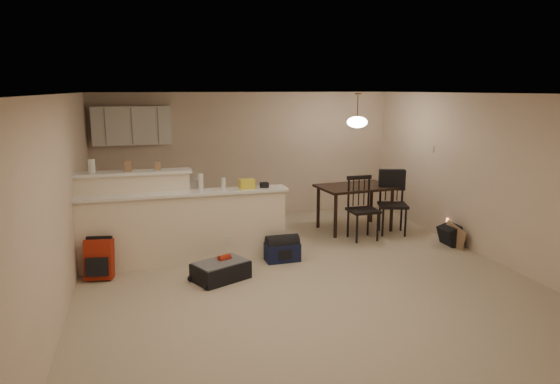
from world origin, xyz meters
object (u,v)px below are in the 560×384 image
object	(u,v)px
dining_table	(355,191)
red_backpack	(99,259)
dining_chair_near	(363,209)
black_daypack	(451,235)
suitcase	(221,271)
navy_duffel	(282,252)
pendant_lamp	(357,122)
dining_chair_far	(393,203)

from	to	relation	value
dining_table	red_backpack	bearing A→B (deg)	-168.67
dining_chair_near	black_daypack	distance (m)	1.51
suitcase	navy_duffel	xyz separation A→B (m)	(1.02, 0.50, 0.02)
suitcase	red_backpack	size ratio (longest dim) A/B	1.31
dining_chair_near	black_daypack	bearing A→B (deg)	-29.42
navy_duffel	dining_chair_near	bearing A→B (deg)	21.73
suitcase	navy_duffel	world-z (taller)	navy_duffel
dining_table	red_backpack	world-z (taller)	dining_table
red_backpack	black_daypack	size ratio (longest dim) A/B	1.48
dining_table	navy_duffel	bearing A→B (deg)	-148.73
pendant_lamp	black_daypack	distance (m)	2.53
dining_chair_near	black_daypack	world-z (taller)	dining_chair_near
dining_table	black_daypack	world-z (taller)	dining_table
dining_table	dining_chair_near	xyz separation A→B (m)	(-0.11, -0.61, -0.18)
dining_chair_near	navy_duffel	size ratio (longest dim) A/B	2.13
dining_table	dining_chair_near	bearing A→B (deg)	-105.83
dining_table	dining_chair_far	world-z (taller)	dining_chair_far
dining_chair_far	black_daypack	bearing A→B (deg)	-36.20
dining_chair_far	pendant_lamp	bearing A→B (deg)	158.93
navy_duffel	black_daypack	xyz separation A→B (m)	(2.93, 0.00, 0.02)
dining_table	black_daypack	distance (m)	1.84
pendant_lamp	navy_duffel	world-z (taller)	pendant_lamp
navy_duffel	black_daypack	bearing A→B (deg)	-1.18
navy_duffel	red_backpack	bearing A→B (deg)	178.82
red_backpack	navy_duffel	bearing A→B (deg)	9.03
red_backpack	black_daypack	bearing A→B (deg)	9.03
navy_duffel	black_daypack	distance (m)	2.93
dining_table	black_daypack	bearing A→B (deg)	-53.31
suitcase	red_backpack	distance (m)	1.68
dining_chair_near	red_backpack	bearing A→B (deg)	-171.76
red_backpack	dining_chair_far	bearing A→B (deg)	19.01
red_backpack	navy_duffel	distance (m)	2.61
dining_chair_near	black_daypack	size ratio (longest dim) A/B	2.95
black_daypack	navy_duffel	bearing A→B (deg)	90.62
dining_chair_near	suitcase	size ratio (longest dim) A/B	1.52
dining_chair_near	red_backpack	distance (m)	4.32
pendant_lamp	dining_chair_near	world-z (taller)	pendant_lamp
dining_table	dining_chair_near	size ratio (longest dim) A/B	1.28
black_daypack	suitcase	bearing A→B (deg)	97.87
dining_chair_far	navy_duffel	world-z (taller)	dining_chair_far
navy_duffel	suitcase	bearing A→B (deg)	-154.91
dining_chair_far	navy_duffel	size ratio (longest dim) A/B	2.18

